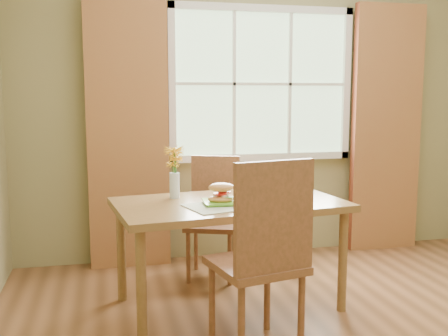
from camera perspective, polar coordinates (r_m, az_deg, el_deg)
name	(u,v)px	position (r m, az deg, el deg)	size (l,w,h in m)	color
room	(367,106)	(2.84, 15.33, 6.48)	(4.24, 3.84, 2.74)	brown
window	(262,84)	(4.57, 4.14, 9.10)	(1.62, 0.06, 1.32)	#9DC192
curtain_left	(128,133)	(4.30, -10.41, 3.72)	(0.65, 0.08, 2.20)	maroon
curtain_right	(386,129)	(4.96, 17.24, 4.05)	(0.65, 0.08, 2.20)	maroon
dining_table	(229,212)	(3.46, 0.58, -4.82)	(1.56, 1.01, 0.72)	brown
chair_near	(264,250)	(2.82, 4.43, -8.90)	(0.54, 0.54, 1.08)	brown
chair_far	(214,211)	(4.11, -1.15, -4.67)	(0.50, 0.50, 0.93)	brown
placemat	(224,206)	(3.29, -0.05, -4.15)	(0.45, 0.33, 0.01)	#B8C2A4
plate	(221,203)	(3.34, -0.36, -3.81)	(0.22, 0.22, 0.01)	#68B92E
croissant_sandwich	(221,193)	(3.31, -0.30, -2.73)	(0.18, 0.14, 0.13)	#EDA851
water_glass	(261,193)	(3.46, 4.09, -2.68)	(0.08, 0.08, 0.12)	silver
flower_vase	(174,166)	(3.53, -5.42, 0.25)	(0.14, 0.14, 0.35)	silver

